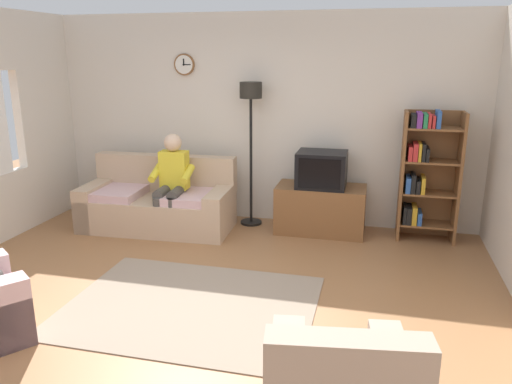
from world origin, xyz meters
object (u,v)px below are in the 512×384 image
at_px(tv, 322,169).
at_px(floor_lamp, 251,114).
at_px(tv_stand, 320,209).
at_px(bookshelf, 425,173).
at_px(couch, 158,204).
at_px(person_on_couch, 172,178).

distance_m(tv, floor_lamp, 1.13).
xyz_separation_m(tv_stand, bookshelf, (1.22, 0.07, 0.53)).
bearing_deg(tv, tv_stand, 90.00).
distance_m(tv_stand, bookshelf, 1.33).
relative_size(tv_stand, bookshelf, 0.70).
relative_size(couch, floor_lamp, 1.05).
relative_size(tv_stand, tv, 1.83).
height_order(tv_stand, tv, tv).
bearing_deg(bookshelf, tv_stand, -176.76).
bearing_deg(bookshelf, couch, -172.98).
xyz_separation_m(bookshelf, floor_lamp, (-2.15, 0.03, 0.63)).
bearing_deg(couch, floor_lamp, 21.04).
height_order(tv, bookshelf, bookshelf).
bearing_deg(person_on_couch, bookshelf, 9.62).
bearing_deg(bookshelf, tv, -175.62).
height_order(tv_stand, bookshelf, bookshelf).
bearing_deg(person_on_couch, tv, 13.08).
bearing_deg(person_on_couch, tv_stand, 13.81).
bearing_deg(couch, bookshelf, 7.02).
distance_m(couch, tv, 2.14).
xyz_separation_m(couch, bookshelf, (3.27, 0.40, 0.51)).
relative_size(bookshelf, floor_lamp, 0.85).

